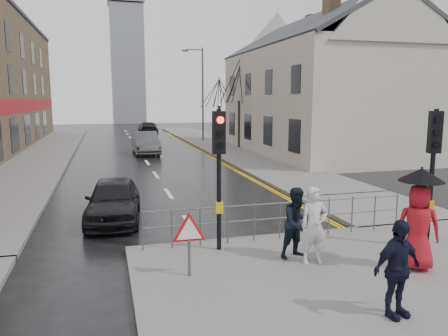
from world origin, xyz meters
TOP-DOWN VIEW (x-y plane):
  - ground at (0.00, 0.00)m, footprint 120.00×120.00m
  - near_pavement at (3.00, -3.50)m, footprint 10.00×9.00m
  - left_pavement at (-6.50, 23.00)m, footprint 4.00×44.00m
  - right_pavement at (6.50, 25.00)m, footprint 4.00×40.00m
  - pavement_bridge_right at (6.50, 3.00)m, footprint 4.00×4.20m
  - building_right_cream at (12.00, 18.00)m, footprint 9.00×16.40m
  - church_tower at (1.50, 62.00)m, footprint 5.00×5.00m
  - traffic_signal_near_left at (0.20, 0.20)m, footprint 0.28×0.27m
  - traffic_signal_near_right at (5.20, -1.00)m, footprint 0.34×0.33m
  - guard_railing_front at (1.95, 0.60)m, footprint 7.14×0.04m
  - warning_sign at (-0.80, -1.21)m, footprint 0.80×0.07m
  - street_lamp at (5.82, 28.00)m, footprint 1.83×0.25m
  - tree_near at (7.50, 22.00)m, footprint 2.40×2.40m
  - tree_far at (8.00, 30.00)m, footprint 2.40×2.40m
  - pedestrian_a at (2.01, -1.20)m, footprint 0.66×0.46m
  - pedestrian_b at (1.81, -0.78)m, footprint 0.92×0.78m
  - pedestrian_with_umbrella at (3.98, -2.11)m, footprint 1.08×0.97m
  - pedestrian_d at (2.22, -3.79)m, footprint 1.04×0.58m
  - car_parked at (-2.20, 4.00)m, footprint 1.93×4.05m
  - car_mid at (0.31, 20.75)m, footprint 1.68×4.63m
  - car_far at (2.02, 36.66)m, footprint 2.20×4.91m

SIDE VIEW (x-z plane):
  - ground at x=0.00m, z-range 0.00..0.00m
  - near_pavement at x=3.00m, z-range 0.00..0.14m
  - left_pavement at x=-6.50m, z-range 0.00..0.14m
  - right_pavement at x=6.50m, z-range 0.00..0.14m
  - pavement_bridge_right at x=6.50m, z-range 0.00..0.14m
  - car_parked at x=-2.20m, z-range 0.00..1.34m
  - car_far at x=2.02m, z-range 0.00..1.40m
  - car_mid at x=0.31m, z-range 0.00..1.52m
  - guard_railing_front at x=1.95m, z-range 0.36..1.36m
  - pedestrian_b at x=1.81m, z-range 0.14..1.78m
  - pedestrian_d at x=2.22m, z-range 0.14..1.82m
  - pedestrian_a at x=2.01m, z-range 0.14..1.86m
  - warning_sign at x=-0.80m, z-range 0.37..1.72m
  - pedestrian_with_umbrella at x=3.98m, z-range 0.20..2.40m
  - traffic_signal_near_left at x=0.20m, z-range 0.76..4.16m
  - traffic_signal_near_right at x=5.20m, z-range 0.76..4.16m
  - tree_far at x=8.00m, z-range 1.60..7.24m
  - street_lamp at x=5.82m, z-range 0.71..8.71m
  - building_right_cream at x=12.00m, z-range -0.27..9.83m
  - tree_near at x=7.50m, z-range 1.85..8.43m
  - church_tower at x=1.50m, z-range 0.00..18.00m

